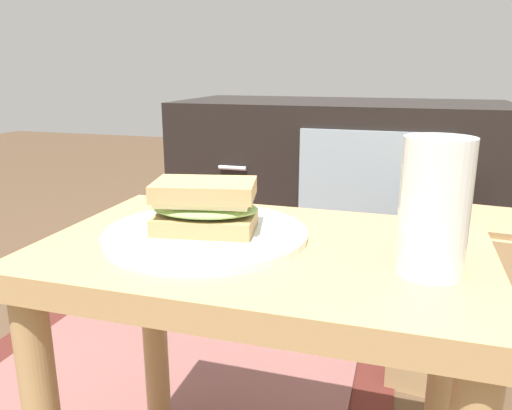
# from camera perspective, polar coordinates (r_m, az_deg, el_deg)

# --- Properties ---
(side_table) EXTENTS (0.56, 0.36, 0.46)m
(side_table) POSITION_cam_1_polar(r_m,az_deg,el_deg) (0.68, 0.77, -11.63)
(side_table) COLOR tan
(side_table) RESTS_ON ground
(tv_cabinet) EXTENTS (0.96, 0.46, 0.58)m
(tv_cabinet) POSITION_cam_1_polar(r_m,az_deg,el_deg) (1.59, 9.21, 1.05)
(tv_cabinet) COLOR black
(tv_cabinet) RESTS_ON ground
(area_rug) EXTENTS (0.98, 0.73, 0.01)m
(area_rug) POSITION_cam_1_polar(r_m,az_deg,el_deg) (1.21, -9.85, -18.64)
(area_rug) COLOR #4C1E19
(area_rug) RESTS_ON ground
(plate) EXTENTS (0.27, 0.27, 0.01)m
(plate) POSITION_cam_1_polar(r_m,az_deg,el_deg) (0.66, -5.70, -3.26)
(plate) COLOR silver
(plate) RESTS_ON side_table
(sandwich_front) EXTENTS (0.15, 0.11, 0.07)m
(sandwich_front) POSITION_cam_1_polar(r_m,az_deg,el_deg) (0.65, -5.79, -0.12)
(sandwich_front) COLOR tan
(sandwich_front) RESTS_ON plate
(beer_glass) EXTENTS (0.07, 0.07, 0.15)m
(beer_glass) POSITION_cam_1_polar(r_m,az_deg,el_deg) (0.56, 19.53, -0.58)
(beer_glass) COLOR silver
(beer_glass) RESTS_ON side_table
(paper_bag) EXTENTS (0.24, 0.20, 0.39)m
(paper_bag) POSITION_cam_1_polar(r_m,az_deg,el_deg) (1.18, 21.04, -10.13)
(paper_bag) COLOR tan
(paper_bag) RESTS_ON ground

